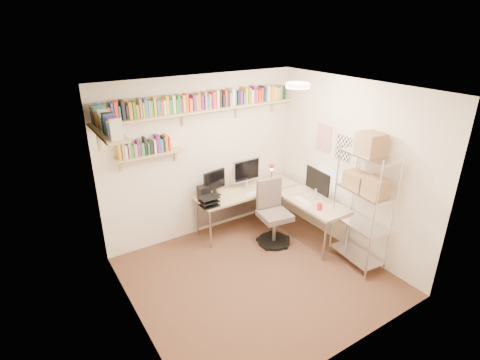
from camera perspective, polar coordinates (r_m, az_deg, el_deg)
name	(u,v)px	position (r m, az deg, el deg)	size (l,w,h in m)	color
ground	(257,276)	(5.25, 2.61, -14.44)	(3.20, 3.20, 0.00)	#43281C
room_shell	(260,170)	(4.47, 3.01, 1.48)	(3.24, 3.04, 2.52)	beige
wall_shelves	(180,114)	(5.22, -9.08, 9.96)	(3.12, 1.09, 0.80)	tan
corner_desk	(258,195)	(5.90, 2.76, -2.27)	(1.81, 1.71, 1.16)	tan
office_chair	(273,217)	(5.78, 5.02, -5.66)	(0.53, 0.54, 1.00)	black
wire_rack	(367,179)	(5.12, 18.72, 0.18)	(0.43, 0.77, 1.92)	silver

